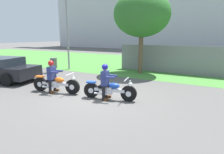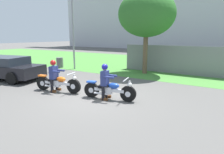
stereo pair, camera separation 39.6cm
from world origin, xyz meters
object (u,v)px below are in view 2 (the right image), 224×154
(trash_can, at_px, (60,63))
(car_parked, at_px, (5,68))
(rider_follow, at_px, (54,73))
(motorcycle_follow, at_px, (58,83))
(tree_roadside, at_px, (147,14))
(rider_lead, at_px, (105,79))
(motorcycle_lead, at_px, (109,90))
(streetlight_pole, at_px, (74,23))

(trash_can, relative_size, car_parked, 0.17)
(rider_follow, height_order, trash_can, rider_follow)
(motorcycle_follow, height_order, tree_roadside, tree_roadside)
(motorcycle_follow, relative_size, tree_roadside, 0.43)
(motorcycle_follow, height_order, rider_follow, rider_follow)
(motorcycle_follow, height_order, trash_can, motorcycle_follow)
(motorcycle_follow, relative_size, trash_can, 2.84)
(rider_lead, height_order, trash_can, rider_lead)
(motorcycle_lead, height_order, rider_lead, rider_lead)
(trash_can, bearing_deg, rider_follow, -44.69)
(rider_lead, xyz_separation_m, tree_roadside, (-0.70, 5.64, 2.92))
(trash_can, height_order, car_parked, car_parked)
(tree_roadside, xyz_separation_m, streetlight_pole, (-4.97, -1.17, -0.39))
(car_parked, bearing_deg, motorcycle_lead, -10.78)
(motorcycle_lead, distance_m, streetlight_pole, 7.91)
(car_parked, bearing_deg, trash_can, 83.17)
(tree_roadside, bearing_deg, car_parked, -136.43)
(car_parked, bearing_deg, motorcycle_follow, -14.17)
(motorcycle_follow, distance_m, trash_can, 6.70)
(rider_lead, bearing_deg, car_parked, 169.47)
(streetlight_pole, bearing_deg, rider_lead, -38.30)
(motorcycle_follow, xyz_separation_m, rider_follow, (-0.17, -0.03, 0.43))
(streetlight_pole, bearing_deg, tree_roadside, 13.25)
(motorcycle_lead, height_order, car_parked, car_parked)
(trash_can, bearing_deg, motorcycle_lead, -30.31)
(rider_lead, relative_size, car_parked, 0.30)
(motorcycle_follow, distance_m, streetlight_pole, 6.53)
(motorcycle_follow, bearing_deg, rider_follow, 179.16)
(streetlight_pole, xyz_separation_m, car_parked, (-1.10, -4.60, -2.67))
(motorcycle_lead, relative_size, rider_follow, 1.50)
(rider_lead, distance_m, tree_roadside, 6.39)
(rider_lead, height_order, rider_follow, rider_follow)
(rider_follow, distance_m, tree_roadside, 6.87)
(motorcycle_lead, distance_m, motorcycle_follow, 2.50)
(trash_can, xyz_separation_m, car_parked, (0.41, -4.45, 0.27))
(tree_roadside, relative_size, streetlight_pole, 0.98)
(streetlight_pole, distance_m, trash_can, 3.31)
(motorcycle_lead, height_order, streetlight_pole, streetlight_pole)
(motorcycle_lead, xyz_separation_m, car_parked, (-6.93, -0.16, 0.28))
(rider_follow, relative_size, tree_roadside, 0.27)
(rider_lead, distance_m, streetlight_pole, 7.65)
(car_parked, bearing_deg, rider_follow, -14.67)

